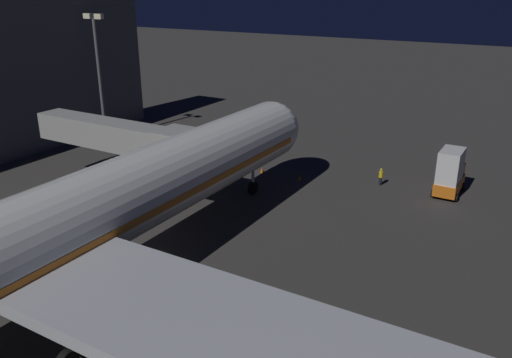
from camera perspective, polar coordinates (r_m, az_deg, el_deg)
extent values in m
plane|color=#383533|center=(37.60, -13.34, -9.64)|extent=(320.00, 320.00, 0.00)
cylinder|color=silver|center=(30.77, -24.16, -6.60)|extent=(5.34, 54.98, 5.34)
sphere|color=silver|center=(50.27, 1.71, 5.50)|extent=(5.23, 5.23, 5.23)
cube|color=orange|center=(30.94, -24.05, -7.26)|extent=(5.39, 52.78, 0.50)
cube|color=black|center=(48.68, 0.80, 6.13)|extent=(2.93, 1.40, 0.90)
cube|color=#B7BABF|center=(31.30, -23.53, -7.95)|extent=(57.64, 7.58, 0.70)
cylinder|color=#B7BABF|center=(26.27, -6.90, -16.78)|extent=(2.65, 5.50, 2.65)
cylinder|color=black|center=(28.06, -3.41, -13.92)|extent=(2.25, 0.15, 2.25)
cylinder|color=#B7BABF|center=(48.33, -0.34, 0.93)|extent=(0.28, 0.28, 2.20)
cylinder|color=black|center=(48.93, -0.34, -0.94)|extent=(0.45, 1.20, 1.20)
cylinder|color=#B7BABF|center=(28.97, -19.35, -14.97)|extent=(0.28, 0.28, 2.20)
cylinder|color=black|center=(30.28, -18.00, -17.05)|extent=(0.45, 1.20, 1.20)
cube|color=#9E9E99|center=(50.43, -15.86, 4.76)|extent=(16.19, 2.60, 2.50)
cube|color=#9E9E99|center=(45.08, -8.65, 3.47)|extent=(3.20, 3.40, 3.00)
cube|color=black|center=(44.24, -7.24, 3.21)|extent=(0.70, 3.20, 2.70)
cylinder|color=#B7BABF|center=(46.78, -9.39, -0.29)|extent=(0.56, 0.56, 4.22)
cylinder|color=black|center=(47.09, -8.70, -2.48)|extent=(0.25, 0.60, 0.60)
cylinder|color=black|center=(47.81, -9.82, -2.18)|extent=(0.25, 0.60, 0.60)
cylinder|color=#59595E|center=(67.53, -16.69, 10.22)|extent=(0.40, 0.40, 14.71)
cube|color=#F9EFC6|center=(66.02, -16.83, 16.66)|extent=(1.10, 0.50, 0.60)
cube|color=#F9EFC6|center=(67.34, -17.93, 16.61)|extent=(1.10, 0.50, 0.60)
cube|color=orange|center=(52.08, 20.36, -0.57)|extent=(2.00, 4.62, 1.10)
cube|color=silver|center=(50.88, 20.51, 1.38)|extent=(1.90, 3.24, 3.00)
cube|color=orange|center=(53.13, 20.83, 1.04)|extent=(1.80, 1.60, 1.10)
cylinder|color=black|center=(53.63, 21.73, -0.78)|extent=(0.24, 0.70, 0.70)
cylinder|color=black|center=(53.93, 19.53, -0.38)|extent=(0.24, 0.70, 0.70)
cylinder|color=black|center=(50.63, 21.09, -1.94)|extent=(0.24, 0.70, 0.70)
cylinder|color=black|center=(50.95, 18.76, -1.50)|extent=(0.24, 0.70, 0.70)
cylinder|color=black|center=(52.47, 13.44, -0.24)|extent=(0.28, 0.28, 0.81)
cylinder|color=yellow|center=(52.22, 13.51, 0.51)|extent=(0.40, 0.40, 0.65)
sphere|color=tan|center=(52.07, 13.55, 0.97)|extent=(0.24, 0.24, 0.24)
sphere|color=yellow|center=(52.05, 13.55, 1.02)|extent=(0.23, 0.23, 0.23)
cone|color=orange|center=(52.60, 4.81, 0.18)|extent=(0.36, 0.36, 0.55)
cone|color=orange|center=(54.52, 0.65, 1.00)|extent=(0.36, 0.36, 0.55)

